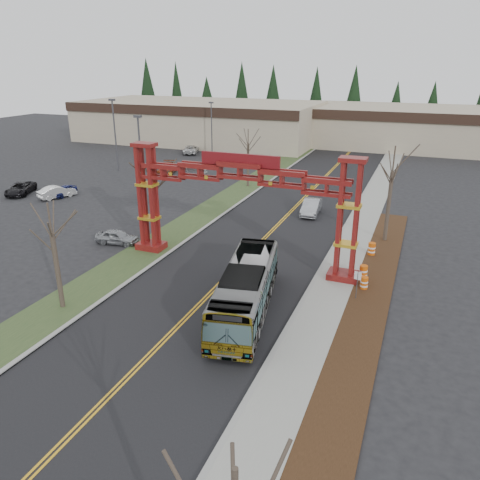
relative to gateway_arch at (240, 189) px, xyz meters
The scene contains 33 objects.
ground 18.97m from the gateway_arch, 90.00° to the right, with size 200.00×200.00×0.00m, color black.
road 9.20m from the gateway_arch, 90.00° to the left, with size 12.00×110.00×0.02m, color black.
lane_line_left 9.19m from the gateway_arch, 90.98° to the left, with size 0.12×100.00×0.01m, color gold.
lane_line_right 9.19m from the gateway_arch, 89.02° to the left, with size 0.12×100.00×0.01m, color gold.
curb_right 11.03m from the gateway_arch, 48.70° to the left, with size 0.30×110.00×0.15m, color gray.
sidewalk_right 11.90m from the gateway_arch, 42.65° to the left, with size 2.60×110.00×0.14m, color gray.
landscape_strip 14.25m from the gateway_arch, 38.11° to the right, with size 2.60×50.00×0.12m, color black.
grass_median 12.18m from the gateway_arch, 138.81° to the left, with size 4.00×110.00×0.08m, color #2C4422.
curb_left 11.03m from the gateway_arch, 131.30° to the left, with size 0.30×110.00×0.15m, color gray.
gateway_arch is the anchor object (origin of this frame).
retail_building_west 61.78m from the gateway_arch, 119.07° to the left, with size 46.00×22.30×7.50m.
retail_building_east 62.80m from the gateway_arch, 80.83° to the left, with size 38.00×20.30×7.00m.
conifer_treeline 74.00m from the gateway_arch, 89.81° to the left, with size 116.10×5.60×13.00m.
transit_bus 8.78m from the gateway_arch, 65.52° to the right, with size 2.67×11.42×3.18m, color #AAADB1.
silver_sedan 15.53m from the gateway_arch, 81.58° to the left, with size 1.62×4.63×1.53m, color #A5A8AD.
parked_car_near_a 12.61m from the gateway_arch, behind, with size 1.49×3.70×1.26m, color #919498.
parked_car_near_b 28.83m from the gateway_arch, 159.98° to the left, with size 1.48×4.24×1.40m, color white.
parked_car_near_c 33.54m from the gateway_arch, 163.60° to the left, with size 2.31×5.01×1.39m, color black.
parked_car_mid_a 33.27m from the gateway_arch, 129.89° to the left, with size 2.12×5.22×1.51m, color maroon.
parked_car_mid_b 29.10m from the gateway_arch, 158.06° to the left, with size 1.44×3.58×1.22m, color navy.
parked_car_far_a 31.95m from the gateway_arch, 123.27° to the left, with size 1.29×3.70×1.22m, color #989A9F.
parked_car_far_b 47.76m from the gateway_arch, 121.90° to the left, with size 2.35×5.09×1.41m, color silver.
bare_tree_median_near 13.39m from the gateway_arch, 126.84° to the right, with size 3.08×3.08×6.98m.
bare_tree_median_mid 8.09m from the gateway_arch, behind, with size 3.39×3.39×7.81m.
bare_tree_median_far 24.17m from the gateway_arch, 109.34° to the left, with size 3.02×3.02×7.15m.
bare_tree_right_far 13.63m from the gateway_arch, 42.79° to the left, with size 3.29×3.29×8.33m.
light_pole_near 20.61m from the gateway_arch, 143.56° to the left, with size 0.82×0.41×9.44m.
light_pole_mid 37.64m from the gateway_arch, 139.58° to the left, with size 0.87×0.43×9.98m.
light_pole_far 46.39m from the gateway_arch, 117.57° to the left, with size 0.74×0.37×8.58m.
street_sign 10.71m from the gateway_arch, 16.29° to the right, with size 0.46×0.15×2.05m.
barrel_south 11.12m from the gateway_arch, ahead, with size 0.53×0.53×0.98m.
barrel_mid 10.81m from the gateway_arch, ahead, with size 0.59×0.59×1.10m.
barrel_north 12.06m from the gateway_arch, 30.03° to the left, with size 0.60×0.60×1.11m.
Camera 1 is at (12.38, -13.09, 14.77)m, focal length 35.00 mm.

